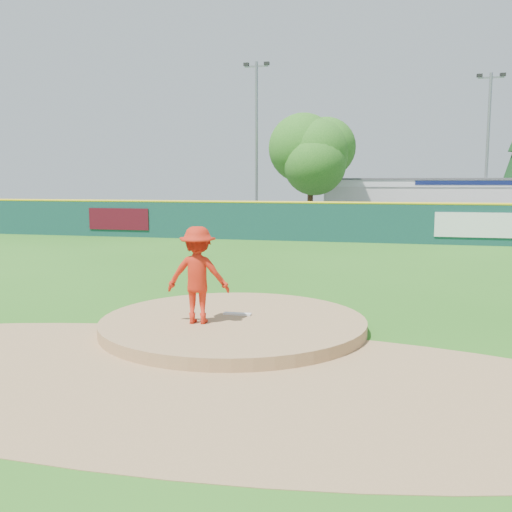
% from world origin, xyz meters
% --- Properties ---
extents(ground, '(120.00, 120.00, 0.00)m').
position_xyz_m(ground, '(0.00, 0.00, 0.00)').
color(ground, '#286B19').
rests_on(ground, ground).
extents(pitchers_mound, '(5.50, 5.50, 0.50)m').
position_xyz_m(pitchers_mound, '(0.00, 0.00, 0.00)').
color(pitchers_mound, '#9E774C').
rests_on(pitchers_mound, ground).
extents(pitching_rubber, '(0.60, 0.15, 0.04)m').
position_xyz_m(pitching_rubber, '(0.00, 0.30, 0.27)').
color(pitching_rubber, white).
rests_on(pitching_rubber, pitchers_mound).
extents(infield_dirt_arc, '(15.40, 15.40, 0.01)m').
position_xyz_m(infield_dirt_arc, '(0.00, -3.00, 0.01)').
color(infield_dirt_arc, '#9E774C').
rests_on(infield_dirt_arc, ground).
extents(parking_lot, '(44.00, 16.00, 0.02)m').
position_xyz_m(parking_lot, '(0.00, 27.00, 0.01)').
color(parking_lot, '#38383A').
rests_on(parking_lot, ground).
extents(pitcher, '(1.33, 0.87, 1.94)m').
position_xyz_m(pitcher, '(-0.58, -0.53, 1.22)').
color(pitcher, red).
rests_on(pitcher, pitchers_mound).
extents(van, '(4.47, 2.24, 1.21)m').
position_xyz_m(van, '(6.36, 25.46, 0.63)').
color(van, white).
rests_on(van, parking_lot).
extents(pool_building_grp, '(15.20, 8.20, 3.31)m').
position_xyz_m(pool_building_grp, '(6.00, 31.99, 1.66)').
color(pool_building_grp, silver).
rests_on(pool_building_grp, ground).
extents(fence_banners, '(22.29, 0.04, 1.20)m').
position_xyz_m(fence_banners, '(-2.40, 17.92, 1.00)').
color(fence_banners, '#500B17').
rests_on(fence_banners, ground).
extents(playground_slide, '(1.00, 2.82, 1.56)m').
position_xyz_m(playground_slide, '(-16.51, 24.07, 0.79)').
color(playground_slide, blue).
rests_on(playground_slide, ground).
extents(outfield_fence, '(40.00, 0.14, 2.07)m').
position_xyz_m(outfield_fence, '(0.00, 18.00, 1.09)').
color(outfield_fence, '#133F3C').
rests_on(outfield_fence, ground).
extents(deciduous_tree, '(5.60, 5.60, 7.36)m').
position_xyz_m(deciduous_tree, '(-2.00, 25.00, 4.55)').
color(deciduous_tree, '#382314').
rests_on(deciduous_tree, ground).
extents(light_pole_left, '(1.75, 0.25, 11.00)m').
position_xyz_m(light_pole_left, '(-6.00, 27.00, 6.05)').
color(light_pole_left, gray).
rests_on(light_pole_left, ground).
extents(light_pole_right, '(1.75, 0.25, 10.00)m').
position_xyz_m(light_pole_right, '(9.00, 29.00, 5.54)').
color(light_pole_right, gray).
rests_on(light_pole_right, ground).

